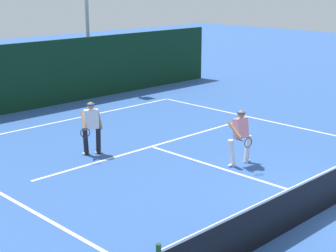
% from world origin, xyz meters
% --- Properties ---
extents(ground_plane, '(80.00, 80.00, 0.00)m').
position_xyz_m(ground_plane, '(0.00, 0.00, 0.00)').
color(ground_plane, '#30579D').
extents(court_line_baseline_far, '(10.81, 0.10, 0.01)m').
position_xyz_m(court_line_baseline_far, '(0.00, 11.27, 0.00)').
color(court_line_baseline_far, white).
rests_on(court_line_baseline_far, ground_plane).
extents(court_line_service, '(8.81, 0.10, 0.01)m').
position_xyz_m(court_line_service, '(0.00, 6.49, 0.00)').
color(court_line_service, white).
rests_on(court_line_service, ground_plane).
extents(court_line_centre, '(0.10, 6.40, 0.01)m').
position_xyz_m(court_line_centre, '(0.00, 3.20, 0.00)').
color(court_line_centre, white).
rests_on(court_line_centre, ground_plane).
extents(player_near, '(0.95, 0.90, 1.63)m').
position_xyz_m(player_near, '(0.65, 3.41, 0.90)').
color(player_near, silver).
rests_on(player_near, ground_plane).
extents(player_far, '(0.99, 0.84, 1.66)m').
position_xyz_m(player_far, '(-1.84, 7.20, 0.91)').
color(player_far, black).
rests_on(player_far, ground_plane).
extents(back_fence_windscreen, '(21.03, 0.12, 2.78)m').
position_xyz_m(back_fence_windscreen, '(0.00, 13.83, 1.39)').
color(back_fence_windscreen, black).
rests_on(back_fence_windscreen, ground_plane).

